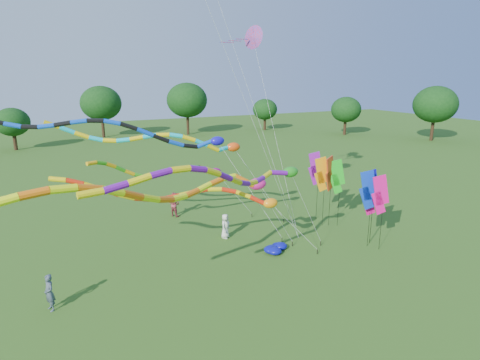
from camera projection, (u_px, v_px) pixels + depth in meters
name	position (u px, v px, depth m)	size (l,w,h in m)	color
ground	(301.00, 278.00, 21.36)	(160.00, 160.00, 0.00)	#2F5B18
tree_ring	(377.00, 167.00, 22.52)	(116.40, 120.46, 9.67)	#382314
tube_kite_red	(195.00, 196.00, 21.84)	(13.85, 3.13, 6.23)	black
tube_kite_orange	(191.00, 188.00, 18.10)	(14.79, 6.21, 7.61)	black
tube_kite_purple	(238.00, 176.00, 17.87)	(13.92, 5.94, 7.86)	black
tube_kite_blue	(136.00, 133.00, 21.80)	(15.42, 3.54, 8.98)	black
tube_kite_cyan	(171.00, 141.00, 25.17)	(14.73, 2.42, 8.44)	black
tube_kite_green	(176.00, 170.00, 25.91)	(11.37, 2.02, 6.26)	black
delta_kite_high_c	(252.00, 37.00, 25.11)	(3.85, 4.58, 13.61)	black
banner_pole_blue_a	(368.00, 190.00, 24.34)	(1.10, 0.53, 4.96)	black
banner_pole_orange	(322.00, 174.00, 27.82)	(1.15, 0.35, 5.04)	black
banner_pole_green	(337.00, 177.00, 27.86)	(1.10, 0.51, 4.87)	black
banner_pole_violet	(315.00, 169.00, 29.05)	(1.14, 0.38, 5.15)	black
banner_pole_blue_b	(371.00, 189.00, 25.02)	(1.16, 0.17, 4.84)	black
banner_pole_magenta_a	(370.00, 196.00, 24.93)	(1.10, 0.51, 4.42)	black
banner_pole_magenta_b	(380.00, 195.00, 23.94)	(1.13, 0.44, 4.79)	black
banner_pole_red	(330.00, 174.00, 27.66)	(1.09, 0.55, 5.12)	black
blue_nylon_heap	(277.00, 248.00, 24.55)	(1.49, 1.30, 0.46)	#0B0E97
person_a	(225.00, 226.00, 26.38)	(0.81, 0.53, 1.66)	silver
person_b	(49.00, 293.00, 18.24)	(0.64, 0.42, 1.76)	#3F4B58
person_c	(174.00, 204.00, 30.49)	(0.91, 0.71, 1.86)	#8D333C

